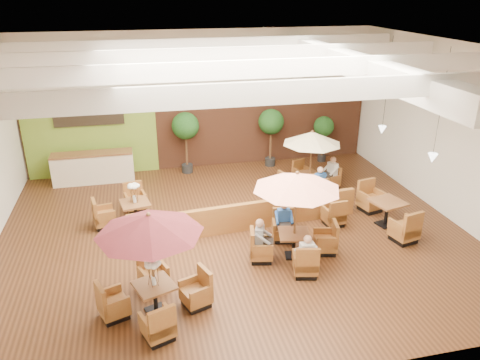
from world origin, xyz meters
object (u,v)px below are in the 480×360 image
object	(u,v)px
diner_0	(306,250)
diner_4	(331,169)
table_1	(296,200)
topiary_0	(186,128)
table_2	(311,149)
table_4	(386,214)
service_counter	(93,168)
diner_3	(319,180)
diner_1	(284,218)
booth_divider	(261,214)
table_5	(322,203)
topiary_1	(271,124)
table_3	(127,212)
topiary_2	(324,128)
table_0	(151,246)
diner_2	(261,236)

from	to	relation	value
diner_0	diner_4	size ratio (longest dim) A/B	0.95
table_1	topiary_0	size ratio (longest dim) A/B	1.05
topiary_0	diner_0	xyz separation A→B (m)	(2.11, -7.98, -1.11)
table_2	topiary_0	xyz separation A→B (m)	(-4.17, 2.82, 0.26)
table_4	diner_0	size ratio (longest dim) A/B	3.92
service_counter	diner_3	world-z (taller)	diner_3
table_1	diner_1	size ratio (longest dim) A/B	3.44
booth_divider	table_5	size ratio (longest dim) A/B	2.59
topiary_1	diner_0	size ratio (longest dim) A/B	3.25
table_5	topiary_0	size ratio (longest dim) A/B	1.00
table_3	diner_4	distance (m)	7.50
topiary_2	diner_0	size ratio (longest dim) A/B	2.66
diner_0	diner_4	xyz separation A→B (m)	(2.90, 5.16, 0.01)
diner_4	table_3	bearing A→B (deg)	82.54
table_4	topiary_0	world-z (taller)	topiary_0
booth_divider	table_0	distance (m)	5.04
table_3	topiary_1	xyz separation A→B (m)	(5.87, 4.09, 1.35)
diner_2	topiary_1	bearing A→B (deg)	-177.56
table_0	diner_1	size ratio (longest dim) A/B	3.52
diner_0	diner_1	xyz separation A→B (m)	(0.00, 1.87, 0.01)
diner_2	booth_divider	bearing A→B (deg)	-174.46
topiary_1	diner_4	size ratio (longest dim) A/B	3.10
diner_0	table_1	bearing A→B (deg)	92.46
table_2	diner_2	size ratio (longest dim) A/B	2.94
booth_divider	table_0	bearing A→B (deg)	-140.44
table_5	diner_3	size ratio (longest dim) A/B	3.15
topiary_1	diner_2	distance (m)	7.49
table_5	diner_2	size ratio (longest dim) A/B	3.08
topiary_2	diner_0	bearing A→B (deg)	-114.87
topiary_0	topiary_2	world-z (taller)	topiary_0
table_4	table_0	bearing A→B (deg)	-173.42
table_5	diner_1	world-z (taller)	diner_1
table_0	diner_0	world-z (taller)	table_0
topiary_0	booth_divider	bearing A→B (deg)	-72.10
table_3	topiary_2	distance (m)	9.20
topiary_0	diner_2	xyz separation A→B (m)	(1.17, -7.04, -1.09)
topiary_1	topiary_2	world-z (taller)	topiary_1
diner_0	topiary_0	bearing A→B (deg)	107.25
diner_3	table_0	bearing A→B (deg)	-167.63
topiary_2	diner_3	bearing A→B (deg)	-114.10
topiary_2	diner_3	distance (m)	4.07
table_0	diner_1	xyz separation A→B (m)	(3.89, 2.50, -1.00)
table_5	diner_0	size ratio (longest dim) A/B	3.35
booth_divider	diner_1	bearing A→B (deg)	-69.92
table_0	topiary_0	xyz separation A→B (m)	(1.79, 8.60, 0.11)
table_4	topiary_1	distance (m)	6.43
table_2	table_5	xyz separation A→B (m)	(-0.23, -1.83, -1.24)
table_1	diner_4	bearing A→B (deg)	67.56
table_0	diner_1	bearing A→B (deg)	12.49
diner_4	topiary_0	bearing A→B (deg)	43.42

